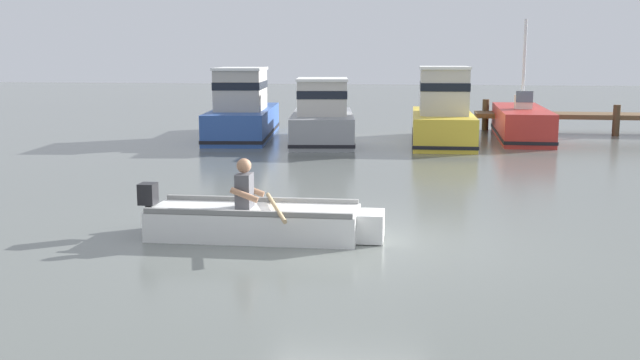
# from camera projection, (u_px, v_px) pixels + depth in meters

# --- Properties ---
(ground_plane) EXTENTS (120.00, 120.00, 0.00)m
(ground_plane) POSITION_uv_depth(u_px,v_px,m) (345.00, 239.00, 10.92)
(ground_plane) COLOR slate
(rowboat_with_person) EXTENTS (3.71, 1.91, 1.19)m
(rowboat_with_person) POSITION_uv_depth(u_px,v_px,m) (259.00, 221.00, 10.97)
(rowboat_with_person) COLOR white
(rowboat_with_person) RESTS_ON ground
(moored_boat_blue) EXTENTS (2.68, 6.40, 2.31)m
(moored_boat_blue) POSITION_uv_depth(u_px,v_px,m) (243.00, 112.00, 24.23)
(moored_boat_blue) COLOR #2D519E
(moored_boat_blue) RESTS_ON ground
(moored_boat_grey) EXTENTS (2.62, 5.35, 2.01)m
(moored_boat_grey) POSITION_uv_depth(u_px,v_px,m) (322.00, 119.00, 22.90)
(moored_boat_grey) COLOR gray
(moored_boat_grey) RESTS_ON ground
(moored_boat_yellow) EXTENTS (2.01, 5.49, 2.37)m
(moored_boat_yellow) POSITION_uv_depth(u_px,v_px,m) (442.00, 115.00, 22.62)
(moored_boat_yellow) COLOR gold
(moored_boat_yellow) RESTS_ON ground
(moored_boat_red) EXTENTS (1.59, 5.91, 3.84)m
(moored_boat_red) POSITION_uv_depth(u_px,v_px,m) (521.00, 124.00, 24.03)
(moored_boat_red) COLOR #B72D28
(moored_boat_red) RESTS_ON ground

